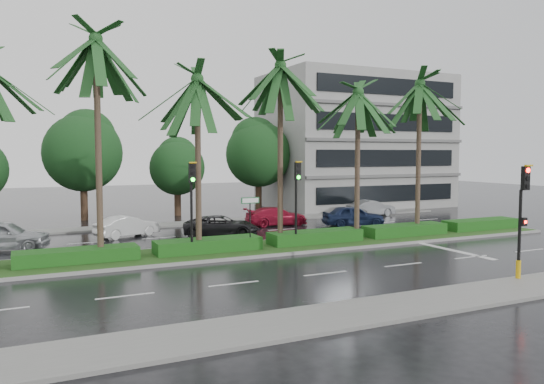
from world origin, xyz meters
name	(u,v)px	position (x,y,z in m)	size (l,w,h in m)	color
ground	(273,253)	(0.00, 0.00, 0.00)	(120.00, 120.00, 0.00)	black
near_sidewalk	(410,305)	(0.00, -10.20, 0.06)	(40.00, 2.40, 0.12)	slate
far_sidewalk	(199,223)	(0.00, 12.00, 0.06)	(40.00, 2.00, 0.12)	slate
median	(264,248)	(0.00, 1.00, 0.08)	(36.00, 4.00, 0.15)	gray
hedge	(264,241)	(0.00, 1.00, 0.45)	(35.20, 1.40, 0.60)	#1B4814
lane_markings	(330,249)	(3.04, -0.43, 0.01)	(34.00, 13.06, 0.01)	silver
palm_row	(241,85)	(-1.25, 1.02, 8.22)	(26.30, 4.20, 10.53)	#403025
signal_near	(522,217)	(6.00, -9.39, 2.50)	(0.34, 0.45, 4.36)	black
signal_median_left	(192,195)	(-4.00, 0.30, 3.00)	(0.34, 0.42, 4.36)	black
signal_median_right	(297,191)	(1.50, 0.30, 3.00)	(0.34, 0.42, 4.36)	black
street_sign	(250,210)	(-1.00, 0.48, 2.12)	(0.95, 0.09, 2.60)	black
bg_trees	(176,156)	(-0.04, 17.59, 4.72)	(32.39, 5.65, 8.15)	#372419
building	(355,141)	(17.00, 18.00, 6.00)	(16.00, 10.00, 12.00)	gray
car_silver	(3,236)	(-12.04, 6.41, 0.76)	(4.47, 1.80, 1.52)	#B7BABF
car_white	(127,226)	(-5.57, 8.22, 0.62)	(3.78, 1.32, 1.24)	silver
car_darkgrey	(221,226)	(-0.50, 6.01, 0.62)	(4.44, 2.05, 1.23)	black
car_red	(276,216)	(4.50, 8.88, 0.62)	(4.31, 1.75, 1.25)	maroon
car_blue	(353,216)	(9.00, 6.30, 0.70)	(4.12, 1.66, 1.41)	#162142
car_grey	(371,208)	(13.50, 10.50, 0.63)	(3.84, 1.34, 1.27)	#585A5D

